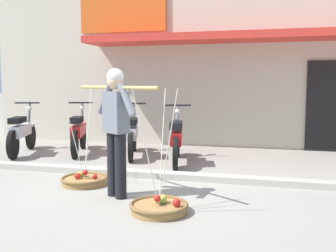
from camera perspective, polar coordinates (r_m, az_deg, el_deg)
ground_plane at (r=5.65m, az=-5.26°, el=-9.16°), size 90.00×90.00×0.00m
sidewalk_curb at (r=6.27m, az=-3.06°, el=-7.09°), size 20.00×0.24×0.10m
fruit_vendor at (r=5.08m, az=-7.68°, el=0.32°), size 1.45×0.97×1.70m
fruit_basket_left_side at (r=4.61m, az=-1.33°, el=-11.77°), size 0.70×0.70×1.45m
fruit_basket_right_side at (r=5.95m, az=-12.25°, el=-7.72°), size 0.70×0.70×1.45m
motorcycle_nearest_shop at (r=8.79m, az=-20.79°, el=-0.96°), size 0.73×1.75×1.09m
motorcycle_second_in_row at (r=8.50m, az=-13.05°, el=-0.94°), size 0.75×1.74×1.09m
motorcycle_third_in_row at (r=7.98m, az=-5.29°, el=-1.27°), size 0.69×1.77×1.09m
motorcycle_end_of_row at (r=7.29m, az=1.27°, el=-1.97°), size 0.58×1.80×1.09m
storefront_building at (r=11.63m, az=11.86°, el=9.14°), size 13.00×6.00×4.20m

